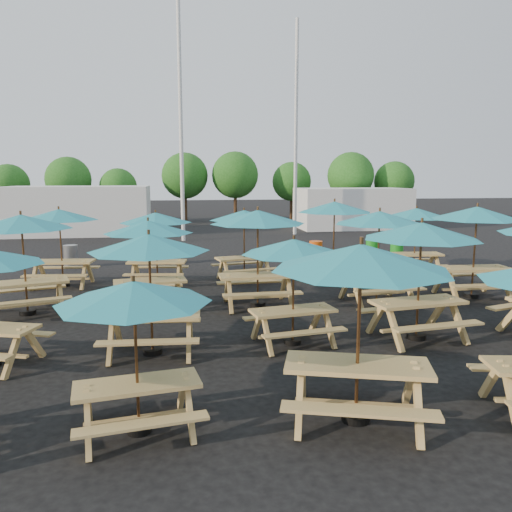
{
  "coord_description": "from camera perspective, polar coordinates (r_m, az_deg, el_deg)",
  "views": [
    {
      "loc": [
        -2.12,
        -12.51,
        3.37
      ],
      "look_at": [
        0.0,
        1.5,
        1.1
      ],
      "focal_mm": 35.0,
      "sensor_mm": 36.0,
      "label": 1
    }
  ],
  "objects": [
    {
      "name": "ground",
      "position": [
        13.13,
        0.98,
        -5.77
      ],
      "size": [
        120.0,
        120.0,
        0.0
      ],
      "primitive_type": "plane",
      "color": "black",
      "rests_on": "ground"
    },
    {
      "name": "picnic_unit_2",
      "position": [
        13.24,
        -25.22,
        3.03
      ],
      "size": [
        3.02,
        3.02,
        2.49
      ],
      "rotation": [
        0.0,
        0.0,
        0.31
      ],
      "color": "tan",
      "rests_on": "ground"
    },
    {
      "name": "picnic_unit_3",
      "position": [
        16.3,
        -21.57,
        4.0
      ],
      "size": [
        2.54,
        2.54,
        2.41
      ],
      "rotation": [
        0.0,
        0.0,
        -0.1
      ],
      "color": "tan",
      "rests_on": "ground"
    },
    {
      "name": "picnic_unit_4",
      "position": [
        6.57,
        -13.77,
        -4.9
      ],
      "size": [
        2.29,
        2.29,
        2.08
      ],
      "rotation": [
        0.0,
        0.0,
        0.16
      ],
      "color": "tan",
      "rests_on": "ground"
    },
    {
      "name": "picnic_unit_5",
      "position": [
        9.47,
        -12.12,
        0.8
      ],
      "size": [
        2.38,
        2.38,
        2.34
      ],
      "rotation": [
        0.0,
        0.0,
        -0.06
      ],
      "color": "tan",
      "rests_on": "ground"
    },
    {
      "name": "picnic_unit_6",
      "position": [
        12.74,
        -12.21,
        2.75
      ],
      "size": [
        2.49,
        2.49,
        2.3
      ],
      "rotation": [
        0.0,
        0.0,
        0.13
      ],
      "color": "tan",
      "rests_on": "ground"
    },
    {
      "name": "picnic_unit_7",
      "position": [
        15.71,
        -11.39,
        3.91
      ],
      "size": [
        2.48,
        2.48,
        2.29
      ],
      "rotation": [
        0.0,
        0.0,
        -0.13
      ],
      "color": "tan",
      "rests_on": "ground"
    },
    {
      "name": "picnic_unit_8",
      "position": [
        6.76,
        11.88,
        -1.15
      ],
      "size": [
        3.02,
        3.02,
        2.51
      ],
      "rotation": [
        0.0,
        0.0,
        -0.29
      ],
      "color": "tan",
      "rests_on": "ground"
    },
    {
      "name": "picnic_unit_9",
      "position": [
        9.87,
        4.33,
        0.46
      ],
      "size": [
        2.41,
        2.41,
        2.17
      ],
      "rotation": [
        0.0,
        0.0,
        0.17
      ],
      "color": "tan",
      "rests_on": "ground"
    },
    {
      "name": "picnic_unit_10",
      "position": [
        12.76,
        0.2,
        3.92
      ],
      "size": [
        2.51,
        2.51,
        2.54
      ],
      "rotation": [
        0.0,
        0.0,
        0.02
      ],
      "color": "tan",
      "rests_on": "ground"
    },
    {
      "name": "picnic_unit_11",
      "position": [
        16.07,
        -1.37,
        4.28
      ],
      "size": [
        2.66,
        2.66,
        2.32
      ],
      "rotation": [
        0.0,
        0.0,
        0.22
      ],
      "color": "tan",
      "rests_on": "ground"
    },
    {
      "name": "picnic_unit_13",
      "position": [
        10.67,
        18.37,
        2.1
      ],
      "size": [
        2.69,
        2.69,
        2.47
      ],
      "rotation": [
        0.0,
        0.0,
        0.14
      ],
      "color": "tan",
      "rests_on": "ground"
    },
    {
      "name": "picnic_unit_14",
      "position": [
        13.59,
        13.92,
        3.76
      ],
      "size": [
        2.64,
        2.64,
        2.49
      ],
      "rotation": [
        0.0,
        0.0,
        0.11
      ],
      "color": "tan",
      "rests_on": "ground"
    },
    {
      "name": "picnic_unit_15",
      "position": [
        16.72,
        8.95,
        5.13
      ],
      "size": [
        2.87,
        2.87,
        2.57
      ],
      "rotation": [
        0.0,
        0.0,
        -0.17
      ],
      "color": "tan",
      "rests_on": "ground"
    },
    {
      "name": "picnic_unit_18",
      "position": [
        15.01,
        23.91,
        4.02
      ],
      "size": [
        2.53,
        2.53,
        2.57
      ],
      "rotation": [
        0.0,
        0.0,
        -0.02
      ],
      "color": "tan",
      "rests_on": "ground"
    },
    {
      "name": "picnic_unit_19",
      "position": [
        17.66,
        17.85,
        4.33
      ],
      "size": [
        2.44,
        2.44,
        2.34
      ],
      "rotation": [
        0.0,
        0.0,
        -0.09
      ],
      "color": "tan",
      "rests_on": "ground"
    },
    {
      "name": "waste_bin_0",
      "position": [
        19.88,
        -20.4,
        -0.02
      ],
      "size": [
        0.52,
        0.52,
        0.83
      ],
      "primitive_type": "cylinder",
      "color": "gray",
      "rests_on": "ground"
    },
    {
      "name": "waste_bin_1",
      "position": [
        19.7,
        -9.37,
        0.36
      ],
      "size": [
        0.52,
        0.52,
        0.83
      ],
      "primitive_type": "cylinder",
      "color": "gray",
      "rests_on": "ground"
    },
    {
      "name": "waste_bin_2",
      "position": [
        19.93,
        6.84,
        0.51
      ],
      "size": [
        0.52,
        0.52,
        0.83
      ],
      "primitive_type": "cylinder",
      "color": "#E4510D",
      "rests_on": "ground"
    },
    {
      "name": "waste_bin_3",
      "position": [
        21.1,
        13.14,
        0.81
      ],
      "size": [
        0.52,
        0.52,
        0.83
      ],
      "primitive_type": "cylinder",
      "color": "#198D1E",
      "rests_on": "ground"
    },
    {
      "name": "waste_bin_4",
      "position": [
        21.12,
        15.79,
        0.72
      ],
      "size": [
        0.52,
        0.52,
        0.83
      ],
      "primitive_type": "cylinder",
      "color": "#198D1E",
      "rests_on": "ground"
    },
    {
      "name": "mast_0",
      "position": [
        26.64,
        -8.58,
        14.66
      ],
      "size": [
        0.2,
        0.2,
        12.0
      ],
      "primitive_type": "cylinder",
      "color": "silver",
      "rests_on": "ground"
    },
    {
      "name": "mast_1",
      "position": [
        29.39,
        4.59,
        14.2
      ],
      "size": [
        0.2,
        0.2,
        12.0
      ],
      "primitive_type": "cylinder",
      "color": "silver",
      "rests_on": "ground"
    },
    {
      "name": "event_tent_0",
      "position": [
        31.14,
        -19.55,
        4.95
      ],
      "size": [
        8.0,
        4.0,
        2.8
      ],
      "primitive_type": "cube",
      "color": "silver",
      "rests_on": "ground"
    },
    {
      "name": "event_tent_1",
      "position": [
        33.48,
        10.86,
        5.39
      ],
      "size": [
        7.0,
        4.0,
        2.6
      ],
      "primitive_type": "cube",
      "color": "silver",
      "rests_on": "ground"
    },
    {
      "name": "tree_0",
      "position": [
        39.61,
        -26.4,
        7.38
      ],
      "size": [
        2.8,
        2.8,
        4.24
      ],
      "color": "#382314",
      "rests_on": "ground"
    },
    {
      "name": "tree_1",
      "position": [
        37.2,
        -20.65,
        8.18
      ],
      "size": [
        3.11,
        3.11,
        4.72
      ],
      "color": "#382314",
      "rests_on": "ground"
    },
    {
      "name": "tree_2",
      "position": [
        36.42,
        -15.47,
        7.6
      ],
      "size": [
        2.59,
        2.59,
        3.93
      ],
      "color": "#382314",
      "rests_on": "ground"
    },
    {
      "name": "tree_3",
      "position": [
        37.23,
        -8.14,
        9.06
      ],
      "size": [
        3.36,
        3.36,
        5.09
      ],
      "color": "#382314",
      "rests_on": "ground"
    },
    {
      "name": "tree_4",
      "position": [
        36.99,
        -2.4,
        9.23
      ],
      "size": [
        3.41,
        3.41,
        5.17
      ],
      "color": "#382314",
      "rests_on": "ground"
    },
    {
      "name": "tree_5",
      "position": [
        38.11,
        4.09,
        8.48
      ],
      "size": [
        2.94,
        2.94,
        4.45
      ],
      "color": "#382314",
      "rests_on": "ground"
    },
    {
      "name": "tree_6",
      "position": [
        37.5,
        10.77,
        9.03
      ],
      "size": [
        3.38,
        3.38,
        5.13
      ],
      "color": "#382314",
      "rests_on": "ground"
    },
    {
      "name": "tree_7",
      "position": [
        38.78,
        15.52,
        8.21
      ],
      "size": [
        2.95,
        2.95,
        4.48
      ],
      "color": "#382314",
      "rests_on": "ground"
    }
  ]
}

